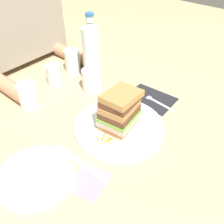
# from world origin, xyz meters

# --- Properties ---
(ground_plane) EXTENTS (3.00, 3.00, 0.00)m
(ground_plane) POSITION_xyz_m (0.00, 0.00, 0.00)
(ground_plane) COLOR tan
(main_plate) EXTENTS (0.29, 0.29, 0.02)m
(main_plate) POSITION_xyz_m (0.01, 0.01, 0.01)
(main_plate) COLOR white
(main_plate) RESTS_ON ground_plane
(sandwich) EXTENTS (0.13, 0.11, 0.13)m
(sandwich) POSITION_xyz_m (0.01, 0.00, 0.08)
(sandwich) COLOR #A87A42
(sandwich) RESTS_ON main_plate
(carrot_shred_0) EXTENTS (0.02, 0.02, 0.00)m
(carrot_shred_0) POSITION_xyz_m (-0.08, 0.01, 0.02)
(carrot_shred_0) COLOR orange
(carrot_shred_0) RESTS_ON main_plate
(carrot_shred_1) EXTENTS (0.01, 0.03, 0.00)m
(carrot_shred_1) POSITION_xyz_m (-0.06, -0.01, 0.02)
(carrot_shred_1) COLOR orange
(carrot_shred_1) RESTS_ON main_plate
(carrot_shred_2) EXTENTS (0.03, 0.01, 0.00)m
(carrot_shred_2) POSITION_xyz_m (-0.06, -0.02, 0.02)
(carrot_shred_2) COLOR orange
(carrot_shred_2) RESTS_ON main_plate
(carrot_shred_3) EXTENTS (0.00, 0.03, 0.00)m
(carrot_shred_3) POSITION_xyz_m (-0.08, -0.00, 0.02)
(carrot_shred_3) COLOR orange
(carrot_shred_3) RESTS_ON main_plate
(carrot_shred_4) EXTENTS (0.01, 0.03, 0.00)m
(carrot_shred_4) POSITION_xyz_m (-0.08, -0.01, 0.02)
(carrot_shred_4) COLOR orange
(carrot_shred_4) RESTS_ON main_plate
(carrot_shred_5) EXTENTS (0.02, 0.01, 0.00)m
(carrot_shred_5) POSITION_xyz_m (-0.06, -0.01, 0.02)
(carrot_shred_5) COLOR orange
(carrot_shred_5) RESTS_ON main_plate
(carrot_shred_6) EXTENTS (0.00, 0.03, 0.00)m
(carrot_shred_6) POSITION_xyz_m (-0.07, -0.01, 0.02)
(carrot_shred_6) COLOR orange
(carrot_shred_6) RESTS_ON main_plate
(carrot_shred_7) EXTENTS (0.01, 0.02, 0.00)m
(carrot_shred_7) POSITION_xyz_m (-0.07, -0.02, 0.02)
(carrot_shred_7) COLOR orange
(carrot_shred_7) RESTS_ON main_plate
(carrot_shred_8) EXTENTS (0.03, 0.02, 0.00)m
(carrot_shred_8) POSITION_xyz_m (-0.07, 0.01, 0.02)
(carrot_shred_8) COLOR orange
(carrot_shred_8) RESTS_ON main_plate
(carrot_shred_9) EXTENTS (0.01, 0.03, 0.00)m
(carrot_shred_9) POSITION_xyz_m (-0.06, 0.00, 0.02)
(carrot_shred_9) COLOR orange
(carrot_shred_9) RESTS_ON main_plate
(carrot_shred_10) EXTENTS (0.01, 0.03, 0.00)m
(carrot_shred_10) POSITION_xyz_m (0.11, 0.03, 0.02)
(carrot_shred_10) COLOR orange
(carrot_shred_10) RESTS_ON main_plate
(carrot_shred_11) EXTENTS (0.02, 0.02, 0.00)m
(carrot_shred_11) POSITION_xyz_m (0.10, 0.01, 0.02)
(carrot_shred_11) COLOR orange
(carrot_shred_11) RESTS_ON main_plate
(carrot_shred_12) EXTENTS (0.01, 0.02, 0.00)m
(carrot_shred_12) POSITION_xyz_m (0.10, 0.02, 0.02)
(carrot_shred_12) COLOR orange
(carrot_shred_12) RESTS_ON main_plate
(carrot_shred_13) EXTENTS (0.03, 0.02, 0.00)m
(carrot_shred_13) POSITION_xyz_m (0.09, 0.04, 0.02)
(carrot_shred_13) COLOR orange
(carrot_shred_13) RESTS_ON main_plate
(carrot_shred_14) EXTENTS (0.01, 0.03, 0.00)m
(carrot_shred_14) POSITION_xyz_m (0.08, 0.03, 0.02)
(carrot_shred_14) COLOR orange
(carrot_shred_14) RESTS_ON main_plate
(carrot_shred_15) EXTENTS (0.01, 0.03, 0.00)m
(carrot_shred_15) POSITION_xyz_m (0.08, 0.01, 0.02)
(carrot_shred_15) COLOR orange
(carrot_shred_15) RESTS_ON main_plate
(carrot_shred_16) EXTENTS (0.02, 0.02, 0.00)m
(carrot_shred_16) POSITION_xyz_m (0.09, 0.02, 0.02)
(carrot_shred_16) COLOR orange
(carrot_shred_16) RESTS_ON main_plate
(napkin_dark) EXTENTS (0.14, 0.18, 0.00)m
(napkin_dark) POSITION_xyz_m (0.22, 0.02, 0.00)
(napkin_dark) COLOR black
(napkin_dark) RESTS_ON ground_plane
(fork) EXTENTS (0.03, 0.17, 0.00)m
(fork) POSITION_xyz_m (0.22, -0.01, 0.00)
(fork) COLOR silver
(fork) RESTS_ON napkin_dark
(knife) EXTENTS (0.02, 0.20, 0.00)m
(knife) POSITION_xyz_m (-0.17, -0.01, 0.00)
(knife) COLOR silver
(knife) RESTS_ON ground_plane
(juice_glass) EXTENTS (0.08, 0.08, 0.09)m
(juice_glass) POSITION_xyz_m (0.12, 0.23, 0.04)
(juice_glass) COLOR white
(juice_glass) RESTS_ON ground_plane
(water_bottle) EXTENTS (0.07, 0.07, 0.28)m
(water_bottle) POSITION_xyz_m (0.17, 0.27, 0.13)
(water_bottle) COLOR silver
(water_bottle) RESTS_ON ground_plane
(empty_tumbler_0) EXTENTS (0.07, 0.07, 0.09)m
(empty_tumbler_0) POSITION_xyz_m (-0.10, 0.33, 0.05)
(empty_tumbler_0) COLOR silver
(empty_tumbler_0) RESTS_ON ground_plane
(empty_tumbler_1) EXTENTS (0.07, 0.07, 0.10)m
(empty_tumbler_1) POSITION_xyz_m (0.18, 0.40, 0.05)
(empty_tumbler_1) COLOR silver
(empty_tumbler_1) RESTS_ON ground_plane
(empty_tumbler_2) EXTENTS (0.06, 0.06, 0.09)m
(empty_tumbler_2) POSITION_xyz_m (0.05, 0.38, 0.04)
(empty_tumbler_2) COLOR silver
(empty_tumbler_2) RESTS_ON ground_plane
(side_plate) EXTENTS (0.21, 0.21, 0.01)m
(side_plate) POSITION_xyz_m (-0.29, 0.06, 0.01)
(side_plate) COLOR white
(side_plate) RESTS_ON ground_plane
(napkin_pink) EXTENTS (0.12, 0.11, 0.00)m
(napkin_pink) POSITION_xyz_m (-0.20, -0.06, 0.00)
(napkin_pink) COLOR pink
(napkin_pink) RESTS_ON ground_plane
(diner_across) EXTENTS (0.46, 0.43, 0.58)m
(diner_across) POSITION_xyz_m (0.07, 0.62, 0.26)
(diner_across) COLOR tan
(diner_across) RESTS_ON ground_plane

